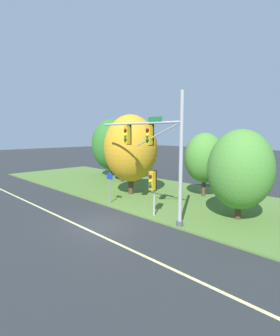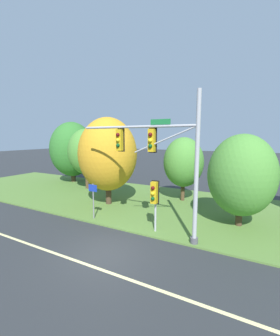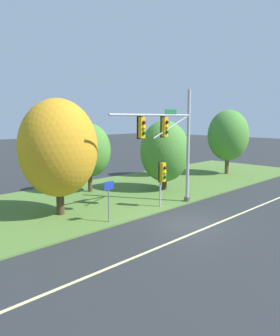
{
  "view_description": "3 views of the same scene",
  "coord_description": "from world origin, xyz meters",
  "px_view_note": "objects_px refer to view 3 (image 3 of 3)",
  "views": [
    {
      "loc": [
        12.38,
        -9.09,
        5.44
      ],
      "look_at": [
        -0.81,
        3.92,
        2.97
      ],
      "focal_mm": 28.0,
      "sensor_mm": 36.0,
      "label": 1
    },
    {
      "loc": [
        6.35,
        -8.07,
        5.54
      ],
      "look_at": [
        -0.21,
        3.98,
        3.6
      ],
      "focal_mm": 24.0,
      "sensor_mm": 36.0,
      "label": 2
    },
    {
      "loc": [
        -14.48,
        -10.75,
        5.89
      ],
      "look_at": [
        0.37,
        4.23,
        2.65
      ],
      "focal_mm": 35.0,
      "sensor_mm": 36.0,
      "label": 3
    }
  ],
  "objects_px": {
    "route_sign_post": "(109,195)",
    "tree_right_far": "(166,143)",
    "tree_behind_signpost": "(58,148)",
    "tree_tall_centre": "(165,151)",
    "pedestrian_signal_near_kerb": "(162,175)",
    "tree_mid_verge": "(89,150)",
    "traffic_signal_mast": "(171,138)",
    "tree_furthest_back": "(228,136)"
  },
  "relations": [
    {
      "from": "tree_behind_signpost",
      "to": "tree_mid_verge",
      "type": "xyz_separation_m",
      "value": [
        4.99,
        3.82,
        -0.74
      ]
    },
    {
      "from": "pedestrian_signal_near_kerb",
      "to": "tree_behind_signpost",
      "type": "height_order",
      "value": "tree_behind_signpost"
    },
    {
      "from": "traffic_signal_mast",
      "to": "tree_furthest_back",
      "type": "xyz_separation_m",
      "value": [
        14.07,
        4.09,
        -0.55
      ]
    },
    {
      "from": "tree_mid_verge",
      "to": "tree_right_far",
      "type": "height_order",
      "value": "tree_mid_verge"
    },
    {
      "from": "route_sign_post",
      "to": "tree_mid_verge",
      "type": "height_order",
      "value": "tree_mid_verge"
    },
    {
      "from": "tree_mid_verge",
      "to": "tree_furthest_back",
      "type": "relative_size",
      "value": 0.81
    },
    {
      "from": "route_sign_post",
      "to": "tree_mid_verge",
      "type": "relative_size",
      "value": 0.44
    },
    {
      "from": "route_sign_post",
      "to": "tree_furthest_back",
      "type": "relative_size",
      "value": 0.36
    },
    {
      "from": "pedestrian_signal_near_kerb",
      "to": "tree_right_far",
      "type": "xyz_separation_m",
      "value": [
        9.16,
        7.65,
        1.18
      ]
    },
    {
      "from": "traffic_signal_mast",
      "to": "tree_tall_centre",
      "type": "bearing_deg",
      "value": 45.17
    },
    {
      "from": "tree_tall_centre",
      "to": "tree_furthest_back",
      "type": "bearing_deg",
      "value": 2.35
    },
    {
      "from": "route_sign_post",
      "to": "tree_tall_centre",
      "type": "distance_m",
      "value": 9.38
    },
    {
      "from": "tree_furthest_back",
      "to": "traffic_signal_mast",
      "type": "bearing_deg",
      "value": -163.81
    },
    {
      "from": "tree_mid_verge",
      "to": "tree_tall_centre",
      "type": "height_order",
      "value": "tree_tall_centre"
    },
    {
      "from": "route_sign_post",
      "to": "tree_right_far",
      "type": "height_order",
      "value": "tree_right_far"
    },
    {
      "from": "tree_behind_signpost",
      "to": "tree_furthest_back",
      "type": "bearing_deg",
      "value": 1.68
    },
    {
      "from": "tree_behind_signpost",
      "to": "tree_furthest_back",
      "type": "relative_size",
      "value": 1.05
    },
    {
      "from": "pedestrian_signal_near_kerb",
      "to": "route_sign_post",
      "type": "bearing_deg",
      "value": 179.51
    },
    {
      "from": "pedestrian_signal_near_kerb",
      "to": "tree_mid_verge",
      "type": "relative_size",
      "value": 0.56
    },
    {
      "from": "route_sign_post",
      "to": "traffic_signal_mast",
      "type": "bearing_deg",
      "value": -3.16
    },
    {
      "from": "pedestrian_signal_near_kerb",
      "to": "tree_mid_verge",
      "type": "bearing_deg",
      "value": 94.87
    },
    {
      "from": "traffic_signal_mast",
      "to": "tree_right_far",
      "type": "xyz_separation_m",
      "value": [
        8.64,
        7.89,
        -1.2
      ]
    },
    {
      "from": "tree_behind_signpost",
      "to": "tree_mid_verge",
      "type": "bearing_deg",
      "value": 37.41
    },
    {
      "from": "traffic_signal_mast",
      "to": "tree_behind_signpost",
      "type": "height_order",
      "value": "traffic_signal_mast"
    },
    {
      "from": "tree_behind_signpost",
      "to": "tree_mid_verge",
      "type": "distance_m",
      "value": 6.33
    },
    {
      "from": "route_sign_post",
      "to": "tree_right_far",
      "type": "relative_size",
      "value": 0.44
    },
    {
      "from": "tree_behind_signpost",
      "to": "tree_tall_centre",
      "type": "distance_m",
      "value": 9.79
    },
    {
      "from": "tree_mid_verge",
      "to": "tree_right_far",
      "type": "xyz_separation_m",
      "value": [
        9.76,
        0.57,
        0.06
      ]
    },
    {
      "from": "tree_behind_signpost",
      "to": "tree_tall_centre",
      "type": "xyz_separation_m",
      "value": [
        9.75,
        0.16,
        -0.89
      ]
    },
    {
      "from": "traffic_signal_mast",
      "to": "tree_right_far",
      "type": "bearing_deg",
      "value": 42.37
    },
    {
      "from": "tree_tall_centre",
      "to": "pedestrian_signal_near_kerb",
      "type": "bearing_deg",
      "value": -140.5
    },
    {
      "from": "tree_right_far",
      "to": "tree_furthest_back",
      "type": "bearing_deg",
      "value": -34.98
    },
    {
      "from": "traffic_signal_mast",
      "to": "pedestrian_signal_near_kerb",
      "type": "relative_size",
      "value": 2.56
    },
    {
      "from": "traffic_signal_mast",
      "to": "pedestrian_signal_near_kerb",
      "type": "bearing_deg",
      "value": 155.36
    },
    {
      "from": "tree_behind_signpost",
      "to": "tree_right_far",
      "type": "distance_m",
      "value": 15.41
    },
    {
      "from": "tree_right_far",
      "to": "route_sign_post",
      "type": "bearing_deg",
      "value": -150.79
    },
    {
      "from": "tree_furthest_back",
      "to": "pedestrian_signal_near_kerb",
      "type": "bearing_deg",
      "value": -165.21
    },
    {
      "from": "route_sign_post",
      "to": "tree_tall_centre",
      "type": "height_order",
      "value": "tree_tall_centre"
    },
    {
      "from": "pedestrian_signal_near_kerb",
      "to": "tree_mid_verge",
      "type": "distance_m",
      "value": 7.19
    },
    {
      "from": "traffic_signal_mast",
      "to": "tree_mid_verge",
      "type": "relative_size",
      "value": 1.42
    },
    {
      "from": "traffic_signal_mast",
      "to": "tree_mid_verge",
      "type": "bearing_deg",
      "value": 98.69
    },
    {
      "from": "route_sign_post",
      "to": "tree_right_far",
      "type": "bearing_deg",
      "value": 29.21
    }
  ]
}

